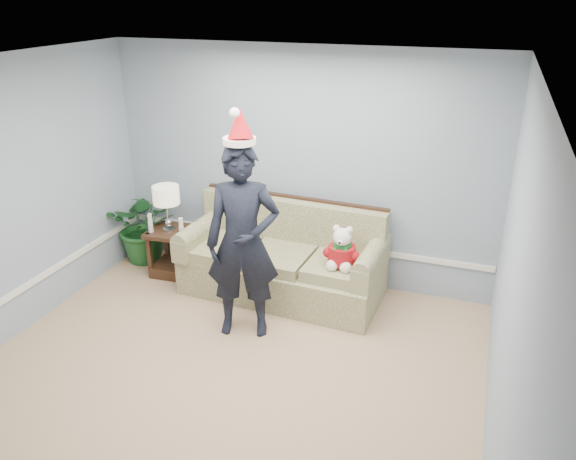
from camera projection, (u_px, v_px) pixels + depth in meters
The scene contains 10 objects.
room_shell at pixel (192, 261), 4.21m from camera, with size 4.54×5.04×2.74m.
wainscot_trim at pixel (153, 273), 5.95m from camera, with size 4.49×4.99×0.06m.
sofa at pixel (284, 262), 6.36m from camera, with size 2.27×1.06×1.04m.
side_table at pixel (176, 257), 6.81m from camera, with size 0.63×0.54×0.58m.
table_lamp at pixel (166, 197), 6.50m from camera, with size 0.31×0.31×0.55m.
candle_pair at pixel (166, 226), 6.52m from camera, with size 0.47×0.06×0.23m.
houseplant at pixel (145, 225), 7.08m from camera, with size 0.86×0.74×0.95m, color #1B5323.
man at pixel (243, 243), 5.38m from camera, with size 0.71×0.47×1.96m, color black.
santa_hat at pixel (240, 127), 4.95m from camera, with size 0.40×0.42×0.35m.
teddy_bear at pixel (342, 252), 5.80m from camera, with size 0.29×0.33×0.47m.
Camera 1 is at (1.96, -3.30, 3.23)m, focal length 35.00 mm.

